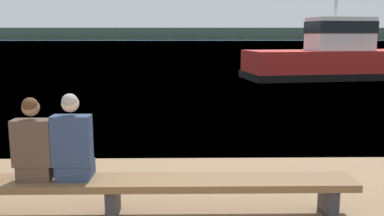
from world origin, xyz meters
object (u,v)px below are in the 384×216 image
object	(u,v)px
person_left	(34,146)
person_right	(73,144)
tugboat_red	(332,59)
bench_main	(113,186)

from	to	relation	value
person_left	person_right	size ratio (longest dim) A/B	0.96
person_right	person_left	bearing A→B (deg)	179.84
person_right	tugboat_red	distance (m)	18.66
person_left	person_right	xyz separation A→B (m)	(0.46, -0.00, 0.02)
bench_main	tugboat_red	world-z (taller)	tugboat_red
bench_main	person_right	world-z (taller)	person_right
person_left	tugboat_red	bearing A→B (deg)	60.95
person_left	person_right	bearing A→B (deg)	-0.16
bench_main	person_left	distance (m)	1.04
bench_main	person_right	distance (m)	0.69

